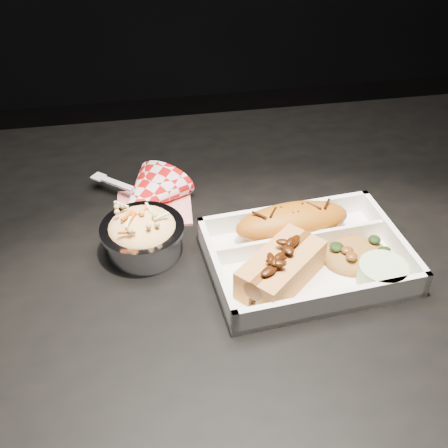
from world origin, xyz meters
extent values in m
cube|color=black|center=(0.00, 0.00, 0.73)|extent=(1.20, 0.80, 0.03)
cylinder|color=black|center=(0.55, 0.35, 0.36)|extent=(0.05, 0.05, 0.72)
cube|color=white|center=(0.05, -0.04, 0.75)|extent=(0.27, 0.20, 0.01)
cube|color=white|center=(0.04, 0.05, 0.77)|extent=(0.25, 0.03, 0.04)
cube|color=white|center=(0.06, -0.13, 0.77)|extent=(0.25, 0.03, 0.04)
cube|color=white|center=(-0.07, -0.05, 0.77)|extent=(0.02, 0.18, 0.04)
cube|color=white|center=(0.17, -0.03, 0.77)|extent=(0.02, 0.18, 0.04)
cube|color=white|center=(0.05, -0.02, 0.77)|extent=(0.23, 0.03, 0.03)
ellipsoid|color=#AF5D11|center=(0.05, 0.02, 0.78)|extent=(0.16, 0.08, 0.05)
cube|color=#D28E47|center=(0.02, -0.08, 0.78)|extent=(0.10, 0.10, 0.04)
cube|color=#D28E47|center=(0.00, -0.06, 0.78)|extent=(0.10, 0.10, 0.04)
cylinder|color=brown|center=(0.01, -0.07, 0.79)|extent=(0.11, 0.10, 0.03)
ellipsoid|color=#AB7231|center=(0.12, -0.04, 0.77)|extent=(0.10, 0.08, 0.03)
cylinder|color=beige|center=(0.13, -0.09, 0.77)|extent=(0.06, 0.06, 0.03)
cylinder|color=silver|center=(-0.15, 0.02, 0.77)|extent=(0.10, 0.10, 0.04)
cylinder|color=silver|center=(-0.15, 0.02, 0.79)|extent=(0.11, 0.11, 0.01)
ellipsoid|color=beige|center=(-0.15, 0.02, 0.79)|extent=(0.09, 0.09, 0.04)
cube|color=red|center=(-0.14, 0.12, 0.75)|extent=(0.12, 0.10, 0.00)
cone|color=red|center=(-0.15, 0.13, 0.77)|extent=(0.15, 0.15, 0.10)
cube|color=white|center=(-0.19, 0.16, 0.77)|extent=(0.05, 0.05, 0.00)
cube|color=white|center=(-0.21, 0.19, 0.77)|extent=(0.03, 0.03, 0.00)
camera|label=1|loc=(-0.14, -0.55, 1.26)|focal=45.00mm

